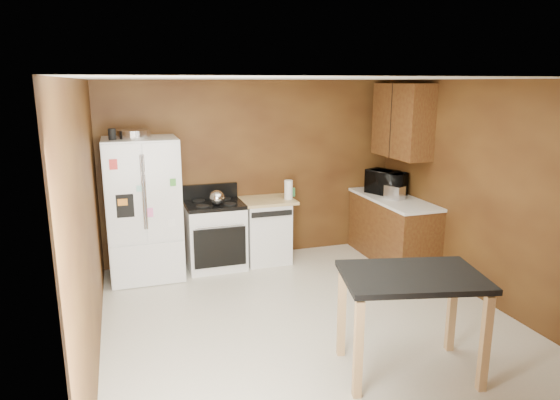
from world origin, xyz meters
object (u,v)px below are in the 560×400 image
green_canister (291,192)px  toaster (395,192)px  kettle (217,198)px  island (411,290)px  dishwasher (266,230)px  roasting_pan (134,134)px  gas_range (215,234)px  paper_towel (288,190)px  refrigerator (144,209)px  microwave (386,183)px  pen_cup (112,134)px

green_canister → toaster: 1.43m
kettle → island: size_ratio=0.15×
dishwasher → roasting_pan: bearing=-177.2°
toaster → roasting_pan: bearing=149.1°
green_canister → gas_range: gas_range is taller
gas_range → paper_towel: bearing=-3.9°
refrigerator → island: bearing=-55.9°
microwave → gas_range: bearing=61.4°
gas_range → dishwasher: (0.72, 0.02, -0.01)m
microwave → roasting_pan: bearing=63.9°
roasting_pan → kettle: roasting_pan is taller
pen_cup → microwave: 3.76m
pen_cup → kettle: bearing=2.2°
green_canister → gas_range: bearing=-175.0°
roasting_pan → paper_towel: bearing=-0.3°
green_canister → dishwasher: green_canister is taller
roasting_pan → microwave: 3.51m
kettle → island: kettle is taller
kettle → green_canister: bearing=12.1°
refrigerator → toaster: bearing=-8.3°
pen_cup → refrigerator: 1.02m
microwave → refrigerator: refrigerator is taller
microwave → gas_range: (-2.45, 0.23, -0.59)m
paper_towel → gas_range: bearing=176.1°
paper_towel → dishwasher: (-0.31, 0.09, -0.57)m
toaster → island: 2.82m
roasting_pan → paper_towel: 2.16m
green_canister → toaster: size_ratio=0.45×
green_canister → microwave: bearing=-13.9°
roasting_pan → green_canister: bearing=4.3°
refrigerator → microwave: bearing=-2.9°
roasting_pan → island: bearing=-55.2°
pen_cup → green_canister: 2.54m
kettle → island: bearing=-69.3°
refrigerator → gas_range: 1.01m
toaster → microwave: (0.04, 0.31, 0.06)m
toaster → refrigerator: size_ratio=0.14×
pen_cup → kettle: 1.51m
toaster → kettle: bearing=147.7°
gas_range → pen_cup: bearing=-171.2°
pen_cup → paper_towel: bearing=3.0°
roasting_pan → dishwasher: size_ratio=0.46×
green_canister → toaster: bearing=-26.7°
green_canister → refrigerator: refrigerator is taller
island → paper_towel: bearing=91.6°
microwave → pen_cup: bearing=66.1°
kettle → microwave: microwave is taller
island → toaster: bearing=62.5°
roasting_pan → paper_towel: size_ratio=1.53×
roasting_pan → refrigerator: (0.06, -0.00, -0.95)m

